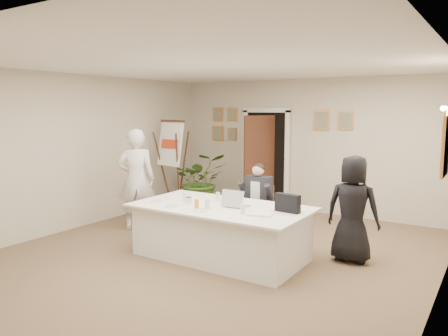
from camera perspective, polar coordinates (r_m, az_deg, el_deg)
floor at (r=6.63m, az=-1.53°, el=-11.41°), size 7.00×7.00×0.00m
ceiling at (r=6.30m, az=-1.63°, el=13.42°), size 6.00×7.00×0.02m
wall_back at (r=9.40m, az=10.54°, el=2.86°), size 6.00×0.10×2.80m
wall_left at (r=8.37m, az=-18.81°, el=2.00°), size 0.10×7.00×2.80m
wall_right at (r=5.26m, az=26.53°, el=-1.55°), size 0.10×7.00×2.80m
doorway at (r=9.64m, az=5.23°, el=0.95°), size 1.14×0.86×2.20m
pictures_back_wall at (r=9.68m, az=6.13°, el=5.75°), size 3.40×0.06×0.80m
wall_sconce at (r=6.41m, az=27.22°, el=6.22°), size 0.20×0.30×0.24m
conference_table at (r=6.47m, az=-0.43°, el=-8.26°), size 2.57×1.38×0.78m
seated_man at (r=7.24m, az=4.33°, el=-4.42°), size 0.62×0.65×1.31m
flip_chart at (r=9.49m, az=-6.51°, el=-0.18°), size 0.68×0.46×1.90m
standing_man at (r=8.03m, az=-11.39°, el=-1.46°), size 0.79×0.76×1.83m
standing_woman at (r=6.47m, az=16.46°, el=-5.14°), size 0.77×0.52×1.54m
potted_palm at (r=9.59m, az=-3.02°, el=-1.65°), size 1.46×1.46×1.23m
laptop at (r=6.31m, az=1.69°, el=-3.80°), size 0.36×0.38×0.28m
laptop_bag at (r=6.02m, az=8.31°, el=-4.56°), size 0.37×0.14×0.25m
paper_stack at (r=5.82m, az=4.78°, el=-6.04°), size 0.35×0.28×0.03m
plate_left at (r=6.68m, az=-8.91°, el=-4.39°), size 0.25×0.25×0.01m
plate_mid at (r=6.36m, az=-6.86°, el=-4.97°), size 0.27×0.27×0.01m
plate_near at (r=6.06m, az=-3.00°, el=-5.56°), size 0.26×0.26×0.01m
glass_a at (r=6.62m, az=-5.24°, el=-3.89°), size 0.07×0.07×0.14m
glass_b at (r=6.13m, az=-2.18°, el=-4.81°), size 0.09×0.09×0.14m
glass_c at (r=5.86m, az=2.48°, el=-5.40°), size 0.08×0.08×0.14m
glass_d at (r=6.67m, az=-0.80°, el=-3.78°), size 0.06×0.06×0.14m
oj_glass at (r=6.21m, az=-3.59°, el=-4.70°), size 0.07×0.07×0.13m
steel_jug at (r=6.47m, az=-4.64°, el=-4.28°), size 0.12×0.12×0.11m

